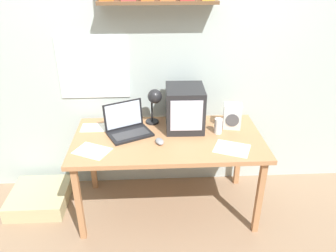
{
  "coord_description": "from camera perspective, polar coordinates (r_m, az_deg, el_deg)",
  "views": [
    {
      "loc": [
        -0.12,
        -2.26,
        1.96
      ],
      "look_at": [
        0.0,
        0.0,
        0.8
      ],
      "focal_mm": 35.0,
      "sensor_mm": 36.0,
      "label": 1
    }
  ],
  "objects": [
    {
      "name": "ground_plane",
      "position": [
        2.99,
        0.0,
        -13.84
      ],
      "size": [
        12.0,
        12.0,
        0.0
      ],
      "primitive_type": "plane",
      "color": "#96785C"
    },
    {
      "name": "loose_paper_near_monitor",
      "position": [
        2.8,
        -12.55,
        -0.26
      ],
      "size": [
        0.23,
        0.16,
        0.0
      ],
      "rotation": [
        0.0,
        0.0,
        -0.0
      ],
      "color": "white",
      "rests_on": "corner_desk"
    },
    {
      "name": "open_notebook",
      "position": [
        2.48,
        11.07,
        -3.87
      ],
      "size": [
        0.31,
        0.28,
        0.0
      ],
      "rotation": [
        0.0,
        0.0,
        -0.41
      ],
      "color": "white",
      "rests_on": "corner_desk"
    },
    {
      "name": "computer_mouse",
      "position": [
        2.5,
        -1.47,
        -2.67
      ],
      "size": [
        0.08,
        0.12,
        0.03
      ],
      "rotation": [
        0.0,
        0.0,
        0.23
      ],
      "color": "gray",
      "rests_on": "corner_desk"
    },
    {
      "name": "space_heater",
      "position": [
        2.75,
        11.12,
        1.73
      ],
      "size": [
        0.16,
        0.15,
        0.2
      ],
      "rotation": [
        0.0,
        0.0,
        -0.19
      ],
      "color": "silver",
      "rests_on": "corner_desk"
    },
    {
      "name": "floor_cushion",
      "position": [
        3.19,
        -21.44,
        -11.54
      ],
      "size": [
        0.49,
        0.49,
        0.14
      ],
      "color": "#BFB584",
      "rests_on": "ground_plane"
    },
    {
      "name": "loose_paper_near_laptop",
      "position": [
        2.47,
        -13.07,
        -4.25
      ],
      "size": [
        0.3,
        0.27,
        0.0
      ],
      "rotation": [
        0.0,
        0.0,
        -0.46
      ],
      "color": "white",
      "rests_on": "corner_desk"
    },
    {
      "name": "crt_monitor",
      "position": [
        2.67,
        2.94,
        3.14
      ],
      "size": [
        0.31,
        0.35,
        0.35
      ],
      "rotation": [
        0.0,
        0.0,
        -0.02
      ],
      "color": "#232326",
      "rests_on": "corner_desk"
    },
    {
      "name": "laptop",
      "position": [
        2.65,
        -7.13,
        0.08
      ],
      "size": [
        0.41,
        0.37,
        0.24
      ],
      "rotation": [
        0.0,
        0.0,
        0.45
      ],
      "color": "black",
      "rests_on": "corner_desk"
    },
    {
      "name": "back_wall",
      "position": [
        2.78,
        -0.58,
        13.57
      ],
      "size": [
        5.6,
        0.24,
        2.6
      ],
      "color": "#B5C5C2",
      "rests_on": "ground_plane"
    },
    {
      "name": "desk_lamp",
      "position": [
        2.67,
        -2.37,
        4.65
      ],
      "size": [
        0.14,
        0.18,
        0.33
      ],
      "rotation": [
        0.0,
        0.0,
        0.38
      ],
      "color": "#232326",
      "rests_on": "corner_desk"
    },
    {
      "name": "juice_glass",
      "position": [
        2.65,
        8.74,
        -0.11
      ],
      "size": [
        0.06,
        0.06,
        0.13
      ],
      "color": "white",
      "rests_on": "corner_desk"
    },
    {
      "name": "corner_desk",
      "position": [
        2.62,
        0.0,
        -3.11
      ],
      "size": [
        1.49,
        0.76,
        0.7
      ],
      "color": "#B87E51",
      "rests_on": "ground_plane"
    }
  ]
}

